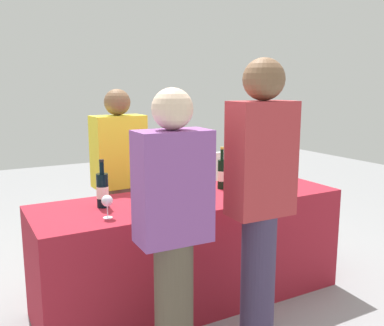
{
  "coord_description": "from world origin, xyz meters",
  "views": [
    {
      "loc": [
        -1.42,
        -2.58,
        1.57
      ],
      "look_at": [
        0.0,
        0.0,
        1.03
      ],
      "focal_mm": 39.71,
      "sensor_mm": 36.0,
      "label": 1
    }
  ],
  "objects_px": {
    "wine_glass_3": "(273,181)",
    "guest_0": "(173,228)",
    "wine_bottle_0": "(103,190)",
    "wine_bottle_1": "(166,181)",
    "wine_bottle_3": "(222,174)",
    "wine_bottle_4": "(275,166)",
    "menu_board": "(231,193)",
    "guest_1": "(260,197)",
    "wine_glass_4": "(287,178)",
    "server_pouring": "(120,179)",
    "wine_glass_0": "(107,202)",
    "wine_glass_1": "(142,196)",
    "wine_bottle_2": "(182,179)",
    "wine_glass_2": "(180,191)"
  },
  "relations": [
    {
      "from": "wine_bottle_2",
      "to": "guest_0",
      "type": "xyz_separation_m",
      "value": [
        -0.48,
        -0.83,
        -0.04
      ]
    },
    {
      "from": "wine_bottle_4",
      "to": "menu_board",
      "type": "distance_m",
      "value": 0.99
    },
    {
      "from": "wine_glass_4",
      "to": "wine_bottle_2",
      "type": "bearing_deg",
      "value": 159.49
    },
    {
      "from": "wine_glass_1",
      "to": "server_pouring",
      "type": "xyz_separation_m",
      "value": [
        0.13,
        0.82,
        -0.06
      ]
    },
    {
      "from": "guest_0",
      "to": "guest_1",
      "type": "relative_size",
      "value": 0.91
    },
    {
      "from": "wine_glass_0",
      "to": "wine_glass_4",
      "type": "height_order",
      "value": "wine_glass_0"
    },
    {
      "from": "server_pouring",
      "to": "guest_1",
      "type": "xyz_separation_m",
      "value": [
        0.35,
        -1.38,
        0.13
      ]
    },
    {
      "from": "wine_bottle_2",
      "to": "wine_glass_2",
      "type": "xyz_separation_m",
      "value": [
        -0.16,
        -0.29,
        -0.01
      ]
    },
    {
      "from": "wine_bottle_3",
      "to": "wine_bottle_4",
      "type": "bearing_deg",
      "value": 5.53
    },
    {
      "from": "wine_glass_3",
      "to": "menu_board",
      "type": "relative_size",
      "value": 0.14
    },
    {
      "from": "wine_bottle_4",
      "to": "guest_0",
      "type": "height_order",
      "value": "guest_0"
    },
    {
      "from": "wine_glass_3",
      "to": "wine_glass_4",
      "type": "relative_size",
      "value": 1.01
    },
    {
      "from": "wine_glass_0",
      "to": "server_pouring",
      "type": "height_order",
      "value": "server_pouring"
    },
    {
      "from": "wine_glass_4",
      "to": "menu_board",
      "type": "relative_size",
      "value": 0.14
    },
    {
      "from": "wine_glass_0",
      "to": "menu_board",
      "type": "distance_m",
      "value": 2.15
    },
    {
      "from": "wine_bottle_0",
      "to": "wine_glass_3",
      "type": "height_order",
      "value": "wine_bottle_0"
    },
    {
      "from": "wine_bottle_0",
      "to": "wine_glass_3",
      "type": "bearing_deg",
      "value": -10.76
    },
    {
      "from": "wine_bottle_0",
      "to": "wine_glass_2",
      "type": "distance_m",
      "value": 0.51
    },
    {
      "from": "wine_glass_0",
      "to": "wine_bottle_3",
      "type": "bearing_deg",
      "value": 16.29
    },
    {
      "from": "wine_glass_4",
      "to": "guest_0",
      "type": "distance_m",
      "value": 1.36
    },
    {
      "from": "wine_bottle_1",
      "to": "guest_0",
      "type": "xyz_separation_m",
      "value": [
        -0.33,
        -0.78,
        -0.06
      ]
    },
    {
      "from": "wine_bottle_4",
      "to": "guest_1",
      "type": "xyz_separation_m",
      "value": [
        -0.86,
        -0.91,
        0.05
      ]
    },
    {
      "from": "server_pouring",
      "to": "wine_glass_1",
      "type": "bearing_deg",
      "value": 77.39
    },
    {
      "from": "guest_1",
      "to": "wine_glass_4",
      "type": "bearing_deg",
      "value": 40.31
    },
    {
      "from": "wine_glass_4",
      "to": "wine_bottle_1",
      "type": "bearing_deg",
      "value": 165.15
    },
    {
      "from": "wine_bottle_0",
      "to": "guest_1",
      "type": "bearing_deg",
      "value": -50.43
    },
    {
      "from": "guest_0",
      "to": "wine_bottle_1",
      "type": "bearing_deg",
      "value": 68.89
    },
    {
      "from": "guest_1",
      "to": "menu_board",
      "type": "distance_m",
      "value": 2.11
    },
    {
      "from": "wine_glass_4",
      "to": "wine_bottle_0",
      "type": "bearing_deg",
      "value": 171.0
    },
    {
      "from": "wine_bottle_4",
      "to": "wine_glass_4",
      "type": "xyz_separation_m",
      "value": [
        -0.15,
        -0.33,
        -0.03
      ]
    },
    {
      "from": "wine_bottle_3",
      "to": "wine_glass_4",
      "type": "xyz_separation_m",
      "value": [
        0.42,
        -0.27,
        -0.03
      ]
    },
    {
      "from": "wine_bottle_0",
      "to": "guest_0",
      "type": "xyz_separation_m",
      "value": [
        0.14,
        -0.76,
        -0.05
      ]
    },
    {
      "from": "wine_glass_3",
      "to": "menu_board",
      "type": "height_order",
      "value": "wine_glass_3"
    },
    {
      "from": "wine_glass_1",
      "to": "server_pouring",
      "type": "relative_size",
      "value": 0.09
    },
    {
      "from": "wine_glass_3",
      "to": "guest_0",
      "type": "bearing_deg",
      "value": -154.17
    },
    {
      "from": "wine_bottle_2",
      "to": "wine_glass_0",
      "type": "relative_size",
      "value": 2.13
    },
    {
      "from": "wine_glass_1",
      "to": "wine_glass_2",
      "type": "xyz_separation_m",
      "value": [
        0.28,
        0.02,
        -0.01
      ]
    },
    {
      "from": "wine_bottle_0",
      "to": "wine_bottle_1",
      "type": "bearing_deg",
      "value": 2.79
    },
    {
      "from": "wine_bottle_0",
      "to": "wine_bottle_3",
      "type": "relative_size",
      "value": 0.97
    },
    {
      "from": "wine_bottle_1",
      "to": "guest_0",
      "type": "height_order",
      "value": "guest_0"
    },
    {
      "from": "wine_bottle_4",
      "to": "guest_1",
      "type": "distance_m",
      "value": 1.26
    },
    {
      "from": "wine_glass_3",
      "to": "server_pouring",
      "type": "relative_size",
      "value": 0.08
    },
    {
      "from": "wine_bottle_3",
      "to": "guest_0",
      "type": "height_order",
      "value": "guest_0"
    },
    {
      "from": "wine_bottle_3",
      "to": "wine_bottle_4",
      "type": "relative_size",
      "value": 1.03
    },
    {
      "from": "wine_bottle_0",
      "to": "menu_board",
      "type": "height_order",
      "value": "wine_bottle_0"
    },
    {
      "from": "wine_bottle_2",
      "to": "guest_1",
      "type": "height_order",
      "value": "guest_1"
    },
    {
      "from": "wine_glass_0",
      "to": "wine_glass_2",
      "type": "xyz_separation_m",
      "value": [
        0.51,
        0.02,
        -0.0
      ]
    },
    {
      "from": "wine_bottle_2",
      "to": "wine_glass_2",
      "type": "bearing_deg",
      "value": -119.65
    },
    {
      "from": "wine_bottle_3",
      "to": "wine_bottle_1",
      "type": "bearing_deg",
      "value": -176.8
    },
    {
      "from": "wine_glass_0",
      "to": "guest_0",
      "type": "relative_size",
      "value": 0.09
    }
  ]
}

